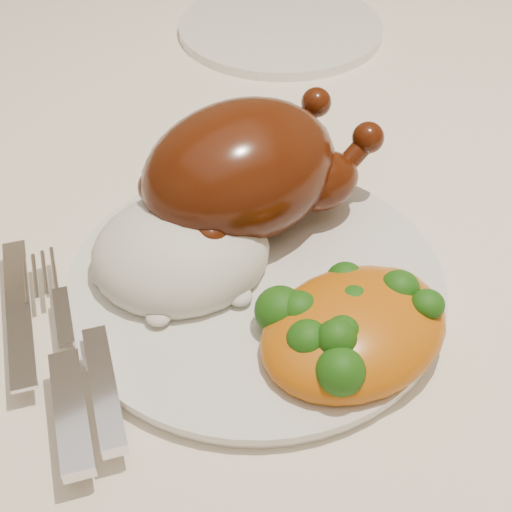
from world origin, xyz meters
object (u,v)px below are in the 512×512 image
dinner_plate (256,283)px  side_plate (280,27)px  roast_chicken (246,169)px  dining_table (207,262)px

dinner_plate → side_plate: bearing=54.4°
dinner_plate → roast_chicken: 0.08m
dinner_plate → dining_table: bearing=77.0°
dining_table → side_plate: size_ratio=7.17×
dinner_plate → roast_chicken: (0.03, 0.06, 0.05)m
dinner_plate → side_plate: 0.40m
dinner_plate → side_plate: size_ratio=1.14×
dinner_plate → side_plate: same height
dining_table → dinner_plate: size_ratio=6.30×
side_plate → roast_chicken: bearing=-127.6°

